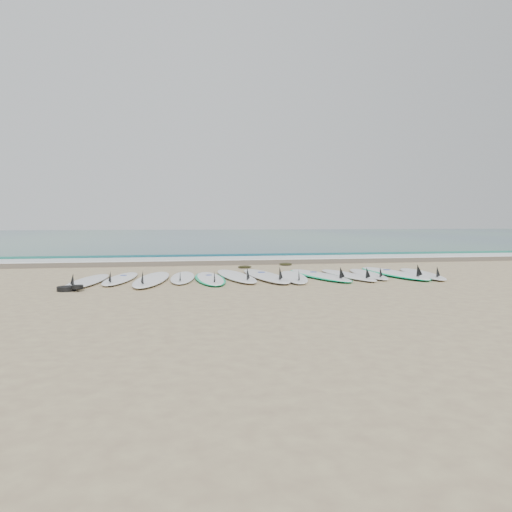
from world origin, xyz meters
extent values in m
plane|color=tan|center=(0.00, 0.00, 0.00)|extent=(120.00, 120.00, 0.00)
cube|color=#1B5958|center=(0.00, 32.50, 0.01)|extent=(120.00, 55.00, 0.03)
cube|color=brown|center=(0.00, 4.10, 0.01)|extent=(120.00, 1.80, 0.01)
cube|color=silver|center=(0.00, 5.50, 0.02)|extent=(120.00, 1.40, 0.04)
cube|color=#1B5958|center=(0.00, 7.00, 0.05)|extent=(120.00, 1.00, 0.10)
ellipsoid|color=silver|center=(-3.58, -0.18, 0.04)|extent=(0.86, 2.54, 0.08)
cone|color=black|center=(-3.71, -1.08, 0.19)|extent=(0.25, 0.29, 0.27)
ellipsoid|color=white|center=(-2.99, 0.18, 0.04)|extent=(0.82, 2.44, 0.08)
cone|color=black|center=(-3.11, -0.69, 0.18)|extent=(0.24, 0.28, 0.26)
cylinder|color=navy|center=(-2.95, 0.40, 0.08)|extent=(0.16, 0.16, 0.01)
ellipsoid|color=white|center=(-2.35, -0.12, 0.05)|extent=(0.97, 2.85, 0.09)
cone|color=black|center=(-2.50, -1.13, 0.21)|extent=(0.28, 0.33, 0.30)
ellipsoid|color=white|center=(-1.73, 0.16, 0.04)|extent=(0.69, 2.36, 0.08)
cone|color=black|center=(-1.81, -0.68, 0.18)|extent=(0.22, 0.27, 0.25)
ellipsoid|color=white|center=(-1.19, -0.11, 0.04)|extent=(0.52, 2.44, 0.08)
ellipsoid|color=#00C877|center=(-1.19, -0.11, 0.04)|extent=(0.61, 2.46, 0.06)
cone|color=black|center=(-1.18, -1.00, 0.18)|extent=(0.21, 0.26, 0.26)
cylinder|color=navy|center=(-1.19, 0.12, 0.08)|extent=(0.14, 0.14, 0.01)
ellipsoid|color=white|center=(-0.61, 0.18, 0.05)|extent=(0.82, 2.76, 0.09)
cone|color=black|center=(-0.52, -0.81, 0.21)|extent=(0.26, 0.31, 0.29)
ellipsoid|color=silver|center=(0.01, 0.07, 0.05)|extent=(0.83, 2.92, 0.09)
cone|color=black|center=(0.09, -0.98, 0.22)|extent=(0.27, 0.33, 0.31)
cylinder|color=navy|center=(-0.02, 0.35, 0.10)|extent=(0.18, 0.18, 0.01)
ellipsoid|color=white|center=(0.57, -0.17, 0.04)|extent=(0.85, 2.49, 0.08)
cone|color=black|center=(0.45, -1.05, 0.18)|extent=(0.24, 0.29, 0.26)
ellipsoid|color=white|center=(1.19, 0.02, 0.05)|extent=(0.98, 2.68, 0.08)
ellipsoid|color=#00C877|center=(1.19, 0.02, 0.04)|extent=(1.07, 2.71, 0.06)
cone|color=black|center=(1.35, -0.92, 0.20)|extent=(0.27, 0.31, 0.28)
cylinder|color=navy|center=(1.15, 0.27, 0.09)|extent=(0.17, 0.17, 0.01)
ellipsoid|color=white|center=(1.81, -0.05, 0.04)|extent=(0.75, 2.49, 0.08)
cone|color=black|center=(1.89, -0.94, 0.19)|extent=(0.23, 0.28, 0.26)
ellipsoid|color=white|center=(2.34, 0.09, 0.04)|extent=(0.70, 2.35, 0.07)
cone|color=black|center=(2.26, -0.75, 0.18)|extent=(0.22, 0.26, 0.25)
ellipsoid|color=white|center=(2.95, 0.11, 0.05)|extent=(0.75, 2.85, 0.09)
ellipsoid|color=#00C877|center=(2.95, 0.11, 0.04)|extent=(0.85, 2.88, 0.07)
cone|color=black|center=(3.01, -0.92, 0.21)|extent=(0.26, 0.31, 0.30)
cylinder|color=navy|center=(2.94, 0.38, 0.10)|extent=(0.17, 0.17, 0.01)
ellipsoid|color=white|center=(3.53, -0.11, 0.04)|extent=(0.91, 2.58, 0.08)
cone|color=black|center=(3.38, -1.02, 0.19)|extent=(0.25, 0.30, 0.27)
ellipsoid|color=black|center=(-0.07, 2.34, 0.03)|extent=(0.36, 0.28, 0.07)
ellipsoid|color=black|center=(1.17, 2.95, 0.04)|extent=(0.37, 0.29, 0.07)
cylinder|color=black|center=(-3.79, -1.26, 0.04)|extent=(0.32, 0.32, 0.08)
cylinder|color=black|center=(-3.59, -1.36, 0.08)|extent=(0.20, 0.20, 0.06)
camera|label=1|loc=(-2.10, -10.31, 1.21)|focal=35.00mm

